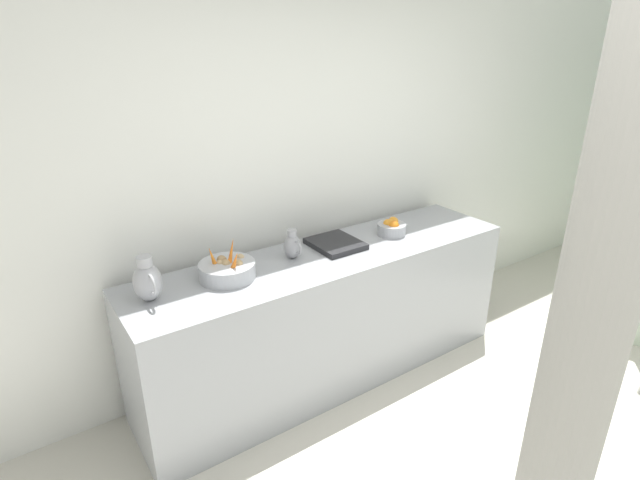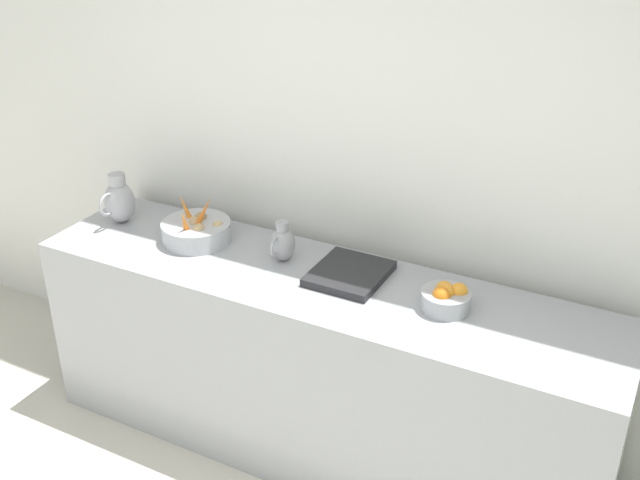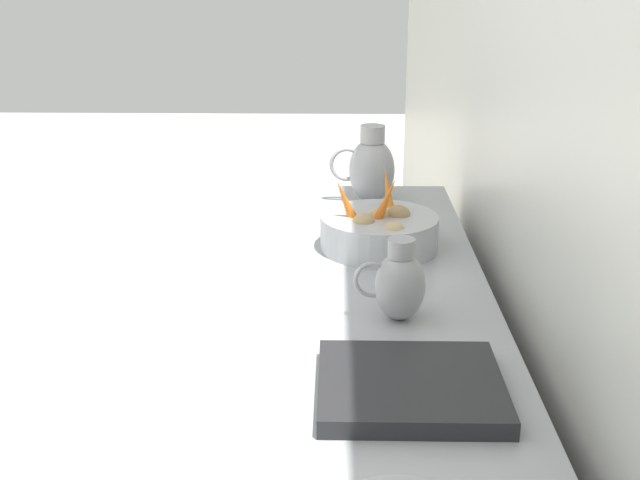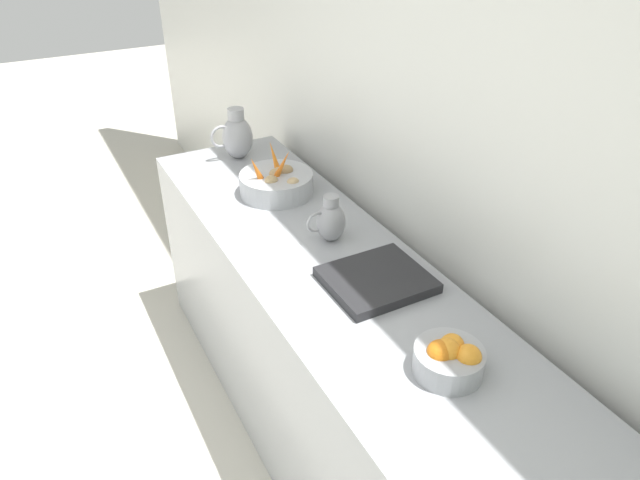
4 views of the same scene
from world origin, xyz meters
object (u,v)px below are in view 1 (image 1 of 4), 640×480
(orange_bowl, at_px, (392,227))
(metal_pitcher_short, at_px, (293,246))
(vegetable_colander, at_px, (227,270))
(metal_pitcher_tall, at_px, (148,281))
(support_column, at_px, (600,283))

(orange_bowl, bearing_deg, metal_pitcher_short, -93.73)
(vegetable_colander, relative_size, orange_bowl, 1.62)
(vegetable_colander, distance_m, orange_bowl, 1.24)
(orange_bowl, bearing_deg, metal_pitcher_tall, -90.80)
(metal_pitcher_short, relative_size, support_column, 0.06)
(vegetable_colander, xyz_separation_m, metal_pitcher_short, (-0.02, 0.45, 0.03))
(metal_pitcher_tall, distance_m, support_column, 2.06)
(orange_bowl, bearing_deg, vegetable_colander, -91.38)
(vegetable_colander, height_order, orange_bowl, vegetable_colander)
(orange_bowl, distance_m, support_column, 1.96)
(orange_bowl, xyz_separation_m, metal_pitcher_tall, (-0.02, -1.69, 0.06))
(metal_pitcher_short, xyz_separation_m, support_column, (1.79, 0.06, 0.49))
(vegetable_colander, bearing_deg, orange_bowl, 88.62)
(metal_pitcher_short, bearing_deg, vegetable_colander, -87.34)
(vegetable_colander, bearing_deg, metal_pitcher_tall, -89.20)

